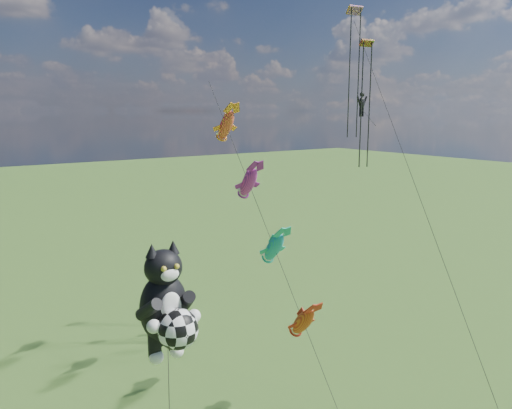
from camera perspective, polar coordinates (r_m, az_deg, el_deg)
cat_kite_rig at (r=20.08m, az=-10.12°, el=-11.35°), size 2.63×4.02×11.27m
fish_windsock_rig at (r=29.33m, az=0.60°, el=-1.19°), size 1.79×15.92×18.21m
parafoil_rig at (r=35.00m, az=12.26°, el=12.36°), size 5.80×16.95×23.41m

